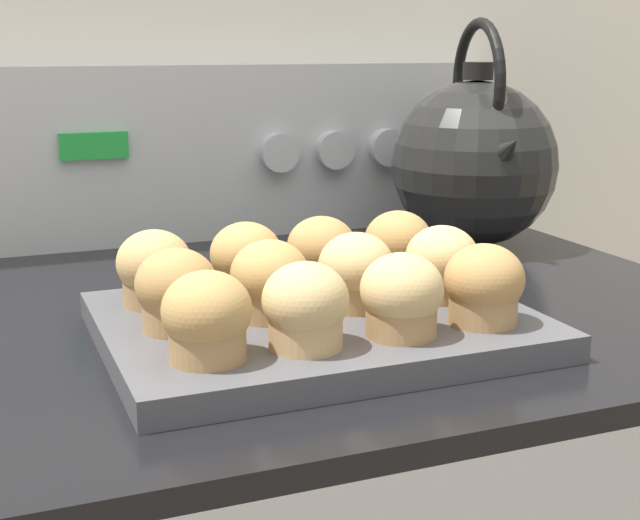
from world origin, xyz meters
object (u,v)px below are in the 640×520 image
muffin_r0_c0 (207,318)px  tea_kettle (475,161)px  muffin_r2_c3 (398,246)px  muffin_r2_c0 (154,269)px  muffin_r2_c1 (246,260)px  muffin_r0_c2 (402,297)px  muffin_r1_c3 (442,264)px  muffin_r2_c2 (322,253)px  muffin_r1_c0 (176,291)px  muffin_r0_c1 (305,308)px  muffin_r1_c1 (270,281)px  muffin_pan (315,325)px  muffin_r1_c2 (356,272)px  muffin_r0_c3 (484,286)px

muffin_r0_c0 → tea_kettle: (0.41, 0.33, 0.05)m
muffin_r2_c3 → tea_kettle: (0.19, 0.18, 0.05)m
muffin_r2_c0 → muffin_r2_c1: size_ratio=1.00×
muffin_r2_c3 → tea_kettle: tea_kettle is taller
muffin_r0_c2 → muffin_r2_c0: (-0.15, 0.15, 0.00)m
muffin_r1_c3 → tea_kettle: tea_kettle is taller
muffin_r1_c3 → muffin_r2_c2: bearing=136.0°
muffin_r1_c0 → muffin_r1_c3: 0.23m
muffin_r1_c0 → tea_kettle: size_ratio=0.24×
muffin_r1_c0 → muffin_r2_c2: size_ratio=1.00×
tea_kettle → muffin_r0_c1: bearing=-135.9°
muffin_r0_c1 → muffin_r1_c1: same height
muffin_r1_c3 → muffin_r2_c3: bearing=92.9°
muffin_r2_c2 → muffin_r0_c0: bearing=-133.9°
muffin_pan → muffin_r0_c1: 0.10m
muffin_r1_c2 → muffin_r2_c1: size_ratio=1.00×
muffin_r2_c1 → muffin_r2_c2: same height
muffin_r1_c2 → muffin_r1_c3: size_ratio=1.00×
muffin_r0_c1 → muffin_r1_c0: 0.11m
muffin_r0_c0 → muffin_r0_c2: same height
muffin_r0_c1 → muffin_r2_c2: (0.07, 0.15, 0.00)m
muffin_r1_c1 → muffin_r1_c2: (0.08, 0.00, 0.00)m
muffin_r0_c3 → muffin_r0_c0: bearing=-179.9°
muffin_r0_c0 → muffin_r1_c1: size_ratio=1.00×
muffin_r1_c2 → muffin_r0_c1: bearing=-133.7°
muffin_r1_c1 → muffin_r1_c3: same height
muffin_r0_c1 → muffin_r2_c2: size_ratio=1.00×
muffin_r0_c2 → muffin_r1_c2: same height
muffin_r0_c2 → muffin_r2_c2: (-0.00, 0.15, 0.00)m
muffin_r0_c1 → muffin_r1_c3: 0.17m
muffin_r0_c3 → muffin_r2_c0: same height
muffin_r0_c3 → muffin_r1_c0: size_ratio=1.00×
muffin_r1_c0 → muffin_r2_c1: (0.08, 0.08, 0.00)m
muffin_r0_c1 → muffin_r2_c0: (-0.08, 0.15, 0.00)m
muffin_r0_c2 → muffin_r0_c3: (0.07, 0.00, 0.00)m
muffin_r0_c0 → muffin_r1_c2: bearing=27.6°
tea_kettle → muffin_r1_c3: bearing=-126.2°
muffin_r0_c2 → muffin_r1_c0: bearing=153.0°
muffin_r2_c2 → muffin_r2_c3: (0.08, -0.00, 0.00)m
muffin_r0_c2 → muffin_r2_c0: size_ratio=1.00×
muffin_r0_c0 → muffin_r0_c1: size_ratio=1.00×
muffin_r0_c0 → muffin_r1_c3: bearing=18.3°
muffin_pan → muffin_r2_c0: 0.14m
muffin_r0_c0 → muffin_r2_c2: size_ratio=1.00×
muffin_r0_c0 → muffin_r1_c2: same height
muffin_pan → muffin_r0_c3: 0.14m
muffin_r1_c0 → muffin_r1_c2: same height
muffin_r1_c2 → muffin_r2_c0: (-0.15, 0.07, 0.00)m
muffin_r1_c0 → muffin_r1_c1: bearing=1.2°
muffin_pan → muffin_r1_c3: 0.12m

